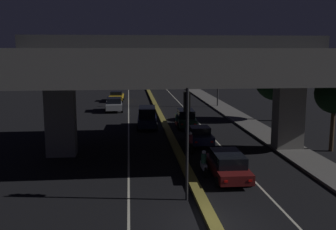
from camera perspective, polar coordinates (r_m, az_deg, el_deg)
The scene contains 20 objects.
ground_plane at distance 17.28m, azimuth 6.45°, elevation -15.49°, with size 200.00×200.00×0.00m, color black.
lane_line_left_inner at distance 50.83m, azimuth -5.74°, elevation 1.17°, with size 0.12×126.00×0.00m, color beige.
lane_line_right_inner at distance 51.30m, azimuth 2.14°, elevation 1.29°, with size 0.12×126.00×0.00m, color beige.
median_divider at distance 50.93m, azimuth -1.78°, elevation 1.35°, with size 0.56×126.00×0.21m, color olive.
sidewalk_right at distance 45.43m, azimuth 9.33°, elevation 0.21°, with size 2.52×126.00×0.16m, color #5B5956.
elevated_overpass at distance 27.45m, azimuth 1.46°, elevation 7.09°, with size 21.57×13.46×8.25m.
traffic_light_left_of_median at distance 18.76m, azimuth 2.76°, elevation -1.40°, with size 0.30×0.49×5.51m.
street_lamp at distance 50.48m, azimuth 6.88°, elevation 6.59°, with size 2.60×0.32×8.11m.
car_dark_red_lead at distance 22.91m, azimuth 8.64°, elevation -7.14°, with size 2.04×4.75×1.47m.
car_dark_blue_second at distance 30.69m, azimuth 4.59°, elevation -2.95°, with size 1.85×3.94×1.40m.
car_dark_green_third at distance 37.37m, azimuth 2.60°, elevation -0.44°, with size 1.94×4.42×1.66m.
car_dark_blue_lead_oncoming at distance 36.94m, azimuth -3.05°, elevation -0.31°, with size 2.02×4.47×1.98m.
car_silver_second_oncoming at distance 47.39m, azimuth -7.84°, elevation 1.57°, with size 2.16×4.09×1.62m.
car_taxi_yellow_third_oncoming at distance 56.83m, azimuth -7.48°, elevation 2.72°, with size 2.18×4.56×1.38m.
motorcycle_white_filtering_near at distance 23.40m, azimuth 5.21°, elevation -7.11°, with size 0.33×1.94×1.45m.
motorcycle_black_filtering_mid at distance 28.22m, azimuth 3.27°, elevation -4.17°, with size 0.33×1.89×1.50m.
motorcycle_red_filtering_far at distance 36.74m, azimuth 1.33°, elevation -1.05°, with size 0.33×1.89×1.36m.
pedestrian_on_sidewalk at distance 30.89m, azimuth 15.88°, elevation -2.51°, with size 0.30×0.30×1.76m.
roadside_tree_kerbside_near at distance 30.30m, azimuth 23.03°, elevation 2.78°, with size 2.80×2.80×5.59m.
roadside_tree_kerbside_mid at distance 41.69m, azimuth 15.36°, elevation 4.96°, with size 4.27×4.27×6.41m.
Camera 1 is at (-3.40, -15.31, 7.26)m, focal length 42.00 mm.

